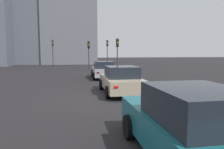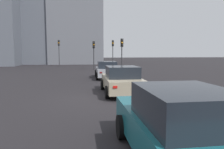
{
  "view_description": "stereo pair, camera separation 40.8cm",
  "coord_description": "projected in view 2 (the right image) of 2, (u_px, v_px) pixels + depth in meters",
  "views": [
    {
      "loc": [
        -10.26,
        0.88,
        2.29
      ],
      "look_at": [
        0.2,
        -0.92,
        1.16
      ],
      "focal_mm": 33.71,
      "sensor_mm": 36.0,
      "label": 1
    },
    {
      "loc": [
        -10.32,
        0.47,
        2.29
      ],
      "look_at": [
        0.2,
        -0.92,
        1.16
      ],
      "focal_mm": 33.71,
      "sensor_mm": 36.0,
      "label": 2
    }
  ],
  "objects": [
    {
      "name": "car_silver_left_lead",
      "position": [
        107.0,
        70.0,
        18.6
      ],
      "size": [
        4.19,
        2.08,
        1.49
      ],
      "rotation": [
        0.0,
        0.0,
        -0.02
      ],
      "color": "#A8AAB2",
      "rests_on": "ground_plane"
    },
    {
      "name": "car_teal_left_third",
      "position": [
        180.0,
        129.0,
        4.19
      ],
      "size": [
        4.61,
        2.07,
        1.61
      ],
      "rotation": [
        0.0,
        0.0,
        0.01
      ],
      "color": "#19606B",
      "rests_on": "ground_plane"
    },
    {
      "name": "building_facade_left",
      "position": [
        77.0,
        26.0,
        45.37
      ],
      "size": [
        14.81,
        10.26,
        15.98
      ],
      "primitive_type": "cube",
      "color": "slate",
      "rests_on": "ground_plane"
    },
    {
      "name": "traffic_light_near_right",
      "position": [
        59.0,
        48.0,
        33.8
      ],
      "size": [
        0.32,
        0.29,
        4.23
      ],
      "rotation": [
        0.0,
        0.0,
        3.22
      ],
      "color": "#2D2D30",
      "rests_on": "ground_plane"
    },
    {
      "name": "ground_plane",
      "position": [
        94.0,
        100.0,
        10.49
      ],
      "size": [
        160.0,
        160.0,
        0.2
      ],
      "primitive_type": "cube",
      "color": "black"
    },
    {
      "name": "traffic_light_far_right",
      "position": [
        122.0,
        48.0,
        23.36
      ],
      "size": [
        0.32,
        0.29,
        3.79
      ],
      "rotation": [
        0.0,
        0.0,
        3.19
      ],
      "color": "#2D2D30",
      "rests_on": "ground_plane"
    },
    {
      "name": "car_beige_left_second",
      "position": [
        122.0,
        80.0,
        11.67
      ],
      "size": [
        4.19,
        2.11,
        1.52
      ],
      "rotation": [
        0.0,
        0.0,
        0.0
      ],
      "color": "tan",
      "rests_on": "ground_plane"
    },
    {
      "name": "traffic_light_near_left",
      "position": [
        94.0,
        49.0,
        27.25
      ],
      "size": [
        0.32,
        0.3,
        3.7
      ],
      "rotation": [
        0.0,
        0.0,
        3.22
      ],
      "color": "#2D2D30",
      "rests_on": "ground_plane"
    },
    {
      "name": "traffic_light_far_left",
      "position": [
        113.0,
        48.0,
        32.44
      ],
      "size": [
        0.32,
        0.28,
        4.13
      ],
      "rotation": [
        0.0,
        0.0,
        3.16
      ],
      "color": "#2D2D30",
      "rests_on": "ground_plane"
    },
    {
      "name": "building_facade_center",
      "position": [
        35.0,
        20.0,
        41.5
      ],
      "size": [
        8.33,
        10.34,
        17.35
      ],
      "primitive_type": "cube",
      "color": "slate",
      "rests_on": "ground_plane"
    }
  ]
}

